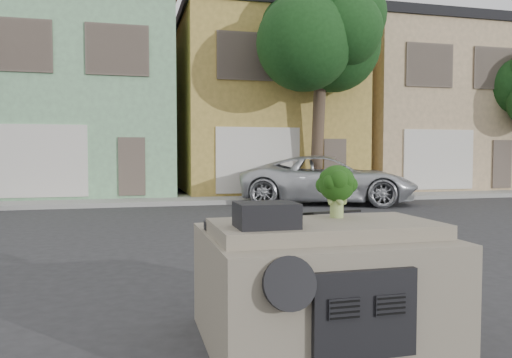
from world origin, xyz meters
name	(u,v)px	position (x,y,z in m)	size (l,w,h in m)	color
ground_plane	(244,268)	(0.00, 0.00, 0.00)	(120.00, 120.00, 0.00)	#303033
sidewalk	(177,199)	(0.00, 10.50, 0.07)	(40.00, 3.00, 0.15)	gray
townhouse_mint	(81,103)	(-3.50, 14.50, 3.77)	(7.20, 8.20, 7.55)	#7DB284
townhouse_tan	(258,107)	(4.00, 14.50, 3.77)	(7.20, 8.20, 7.55)	#B49544
townhouse_beige	(408,110)	(11.50, 14.50, 3.77)	(7.20, 8.20, 7.55)	tan
silver_pickup	(328,204)	(4.87, 8.53, 0.00)	(2.69, 5.84, 1.62)	silver
tree_near	(318,82)	(5.00, 9.80, 4.25)	(4.40, 4.00, 8.50)	#163B15
car_dashboard	(318,281)	(0.00, -3.00, 0.56)	(2.00, 1.80, 1.12)	gray
instrument_hump	(266,215)	(-0.58, -3.35, 1.22)	(0.48, 0.38, 0.20)	black
wiper_arm	(331,212)	(0.28, -2.62, 1.13)	(0.70, 0.03, 0.02)	black
broccoli	(337,191)	(0.21, -2.92, 1.37)	(0.40, 0.40, 0.49)	#15360C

